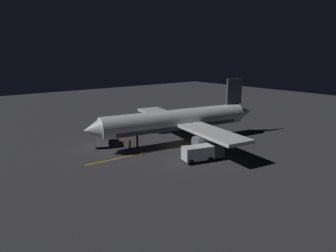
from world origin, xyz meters
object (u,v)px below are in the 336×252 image
object	(u,v)px
airliner	(179,121)
ground_crew_worker	(130,145)
traffic_cone_near_left	(142,154)
traffic_cone_far	(136,136)
baggage_truck	(102,138)
traffic_cone_near_right	(123,141)
catering_truck	(201,153)
traffic_cone_under_wing	(109,144)

from	to	relation	value
airliner	ground_crew_worker	size ratio (longest dim) A/B	19.99
traffic_cone_near_left	traffic_cone_far	world-z (taller)	same
baggage_truck	traffic_cone_near_right	distance (m)	4.11
catering_truck	traffic_cone_near_left	distance (m)	9.80
airliner	ground_crew_worker	bearing A→B (deg)	77.29
catering_truck	traffic_cone_far	bearing A→B (deg)	1.39
traffic_cone_near_left	traffic_cone_far	size ratio (longest dim) A/B	1.00
catering_truck	baggage_truck	bearing A→B (deg)	25.28
airliner	traffic_cone_near_right	size ratio (longest dim) A/B	63.23
ground_crew_worker	traffic_cone_near_right	xyz separation A→B (m)	(4.66, -1.44, -0.64)
airliner	traffic_cone_far	world-z (taller)	airliner
baggage_truck	traffic_cone_near_left	world-z (taller)	baggage_truck
baggage_truck	traffic_cone_near_left	xyz separation A→B (m)	(-8.87, -2.44, -1.06)
traffic_cone_near_left	ground_crew_worker	bearing A→B (deg)	-1.00
traffic_cone_under_wing	traffic_cone_far	xyz separation A→B (m)	(1.83, -6.72, 0.00)
catering_truck	traffic_cone_far	size ratio (longest dim) A/B	12.22
traffic_cone_near_right	traffic_cone_under_wing	world-z (taller)	same
airliner	traffic_cone_under_wing	xyz separation A→B (m)	(6.44, 10.96, -3.89)
catering_truck	traffic_cone_under_wing	world-z (taller)	catering_truck
traffic_cone_under_wing	airliner	bearing A→B (deg)	-120.43
baggage_truck	ground_crew_worker	distance (m)	5.79
catering_truck	ground_crew_worker	distance (m)	12.92
airliner	traffic_cone_under_wing	bearing A→B (deg)	59.57
catering_truck	ground_crew_worker	bearing A→B (deg)	25.10
ground_crew_worker	traffic_cone_near_right	bearing A→B (deg)	-17.13
airliner	traffic_cone_far	xyz separation A→B (m)	(8.27, 4.24, -3.89)
catering_truck	traffic_cone_near_right	xyz separation A→B (m)	(16.35, 4.04, -1.03)
airliner	catering_truck	xyz separation A→B (m)	(-9.60, 3.81, -2.86)
traffic_cone_near_left	traffic_cone_near_right	world-z (taller)	same
ground_crew_worker	traffic_cone_far	world-z (taller)	ground_crew_worker
traffic_cone_under_wing	traffic_cone_near_right	bearing A→B (deg)	-84.21
airliner	traffic_cone_near_right	bearing A→B (deg)	49.30
traffic_cone_near_right	baggage_truck	bearing A→B (deg)	82.17
airliner	traffic_cone_far	size ratio (longest dim) A/B	63.23
baggage_truck	traffic_cone_far	distance (m)	7.68
baggage_truck	ground_crew_worker	size ratio (longest dim) A/B	3.49
catering_truck	traffic_cone_near_right	size ratio (longest dim) A/B	12.22
baggage_truck	airliner	bearing A→B (deg)	-121.75
catering_truck	traffic_cone_under_wing	xyz separation A→B (m)	(16.04, 7.15, -1.03)
traffic_cone_under_wing	catering_truck	bearing A→B (deg)	-155.97
baggage_truck	traffic_cone_near_left	distance (m)	9.26
catering_truck	airliner	bearing A→B (deg)	-21.65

